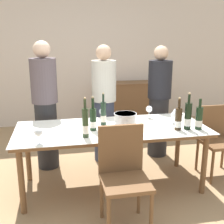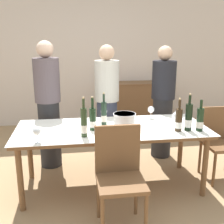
# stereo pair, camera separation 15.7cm
# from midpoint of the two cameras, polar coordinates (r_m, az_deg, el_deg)

# --- Properties ---
(ground_plane) EXTENTS (12.00, 12.00, 0.00)m
(ground_plane) POSITION_cam_midpoint_polar(r_m,az_deg,el_deg) (3.43, 1.35, -14.76)
(ground_plane) COLOR #A37F56
(back_wall) EXTENTS (8.00, 0.10, 2.80)m
(back_wall) POSITION_cam_midpoint_polar(r_m,az_deg,el_deg) (5.62, -3.16, 11.90)
(back_wall) COLOR beige
(back_wall) RESTS_ON ground_plane
(sideboard_cabinet) EXTENTS (1.23, 0.46, 0.84)m
(sideboard_cabinet) POSITION_cam_midpoint_polar(r_m,az_deg,el_deg) (5.62, 6.12, 1.76)
(sideboard_cabinet) COLOR brown
(sideboard_cabinet) RESTS_ON ground_plane
(dining_table) EXTENTS (2.12, 0.88, 0.72)m
(dining_table) POSITION_cam_midpoint_polar(r_m,az_deg,el_deg) (3.15, 1.43, -4.27)
(dining_table) COLOR brown
(dining_table) RESTS_ON ground_plane
(ice_bucket) EXTENTS (0.24, 0.24, 0.21)m
(ice_bucket) POSITION_cam_midpoint_polar(r_m,az_deg,el_deg) (2.93, 4.07, -2.21)
(ice_bucket) COLOR white
(ice_bucket) RESTS_ON dining_table
(wine_bottle_0) EXTENTS (0.06, 0.06, 0.38)m
(wine_bottle_0) POSITION_cam_midpoint_polar(r_m,az_deg,el_deg) (3.20, -0.26, -0.38)
(wine_bottle_0) COLOR #1E3323
(wine_bottle_0) RESTS_ON dining_table
(wine_bottle_1) EXTENTS (0.08, 0.08, 0.41)m
(wine_bottle_1) POSITION_cam_midpoint_polar(r_m,az_deg,el_deg) (3.13, 16.68, -1.19)
(wine_bottle_1) COLOR black
(wine_bottle_1) RESTS_ON dining_table
(wine_bottle_2) EXTENTS (0.07, 0.07, 0.37)m
(wine_bottle_2) POSITION_cam_midpoint_polar(r_m,az_deg,el_deg) (3.02, -2.46, -1.49)
(wine_bottle_2) COLOR black
(wine_bottle_2) RESTS_ON dining_table
(wine_bottle_3) EXTENTS (0.07, 0.07, 0.36)m
(wine_bottle_3) POSITION_cam_midpoint_polar(r_m,az_deg,el_deg) (3.09, 14.81, -1.66)
(wine_bottle_3) COLOR #332314
(wine_bottle_3) RESTS_ON dining_table
(wine_bottle_4) EXTENTS (0.07, 0.07, 0.41)m
(wine_bottle_4) POSITION_cam_midpoint_polar(r_m,az_deg,el_deg) (2.82, -4.13, -2.28)
(wine_bottle_4) COLOR #28381E
(wine_bottle_4) RESTS_ON dining_table
(wine_bottle_5) EXTENTS (0.08, 0.08, 0.34)m
(wine_bottle_5) POSITION_cam_midpoint_polar(r_m,az_deg,el_deg) (3.17, 18.81, -1.57)
(wine_bottle_5) COLOR black
(wine_bottle_5) RESTS_ON dining_table
(wine_glass_0) EXTENTS (0.08, 0.08, 0.14)m
(wine_glass_0) POSITION_cam_midpoint_polar(r_m,az_deg,el_deg) (3.32, 14.08, -0.83)
(wine_glass_0) COLOR white
(wine_glass_0) RESTS_ON dining_table
(wine_glass_1) EXTENTS (0.08, 0.08, 0.15)m
(wine_glass_1) POSITION_cam_midpoint_polar(r_m,az_deg,el_deg) (3.50, 9.20, 0.44)
(wine_glass_1) COLOR white
(wine_glass_1) RESTS_ON dining_table
(wine_glass_2) EXTENTS (0.08, 0.08, 0.14)m
(wine_glass_2) POSITION_cam_midpoint_polar(r_m,az_deg,el_deg) (3.48, 14.57, -0.23)
(wine_glass_2) COLOR white
(wine_glass_2) RESTS_ON dining_table
(wine_glass_3) EXTENTS (0.08, 0.08, 0.16)m
(wine_glass_3) POSITION_cam_midpoint_polar(r_m,az_deg,el_deg) (2.74, -13.44, -3.89)
(wine_glass_3) COLOR white
(wine_glass_3) RESTS_ON dining_table
(wine_glass_4) EXTENTS (0.08, 0.08, 0.14)m
(wine_glass_4) POSITION_cam_midpoint_polar(r_m,az_deg,el_deg) (3.43, -0.34, 0.05)
(wine_glass_4) COLOR white
(wine_glass_4) RESTS_ON dining_table
(chair_right_end) EXTENTS (0.42, 0.42, 0.87)m
(chair_right_end) POSITION_cam_midpoint_polar(r_m,az_deg,el_deg) (3.74, 22.19, -4.83)
(chair_right_end) COLOR brown
(chair_right_end) RESTS_ON ground_plane
(chair_near_front) EXTENTS (0.42, 0.42, 0.93)m
(chair_near_front) POSITION_cam_midpoint_polar(r_m,az_deg,el_deg) (2.59, 3.27, -11.73)
(chair_near_front) COLOR brown
(chair_near_front) RESTS_ON ground_plane
(person_host) EXTENTS (0.33, 0.33, 1.66)m
(person_host) POSITION_cam_midpoint_polar(r_m,az_deg,el_deg) (3.73, -11.66, 1.26)
(person_host) COLOR #262628
(person_host) RESTS_ON ground_plane
(person_guest_left) EXTENTS (0.33, 0.33, 1.61)m
(person_guest_left) POSITION_cam_midpoint_polar(r_m,az_deg,el_deg) (3.85, 0.13, 1.54)
(person_guest_left) COLOR #383F56
(person_guest_left) RESTS_ON ground_plane
(person_guest_right) EXTENTS (0.33, 0.33, 1.59)m
(person_guest_right) POSITION_cam_midpoint_polar(r_m,az_deg,el_deg) (4.06, 11.37, 1.79)
(person_guest_right) COLOR #262628
(person_guest_right) RESTS_ON ground_plane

